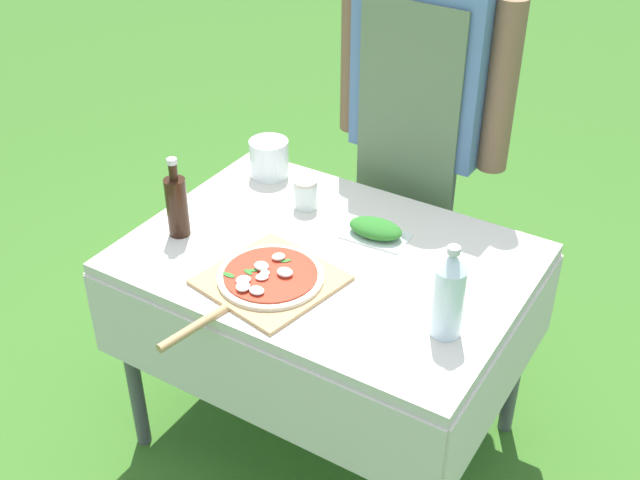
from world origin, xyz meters
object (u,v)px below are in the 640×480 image
mixing_tub (269,158)px  sauce_jar (306,195)px  person_cook (422,108)px  prep_table (327,280)px  pizza_on_peel (267,280)px  water_bottle (449,294)px  oil_bottle (177,205)px  herb_container (376,229)px

mixing_tub → sauce_jar: mixing_tub is taller
sauce_jar → person_cook: bearing=65.5°
prep_table → sauce_jar: (-0.19, 0.19, 0.14)m
person_cook → prep_table: bearing=92.5°
person_cook → mixing_tub: bearing=38.6°
person_cook → pizza_on_peel: bearing=87.8°
water_bottle → sauce_jar: bearing=152.3°
oil_bottle → sauce_jar: size_ratio=2.63×
prep_table → person_cook: (-0.01, 0.60, 0.32)m
person_cook → water_bottle: size_ratio=6.29×
herb_container → mixing_tub: mixing_tub is taller
person_cook → pizza_on_peel: person_cook is taller
prep_table → person_cook: bearing=90.5°
pizza_on_peel → herb_container: bearing=79.8°
prep_table → pizza_on_peel: 0.25m
sauce_jar → herb_container: bearing=-7.4°
pizza_on_peel → sauce_jar: (-0.13, 0.40, 0.03)m
oil_bottle → water_bottle: 0.87m
herb_container → sauce_jar: sauce_jar is taller
sauce_jar → mixing_tub: bearing=152.4°
prep_table → herb_container: size_ratio=5.68×
prep_table → herb_container: 0.21m
herb_container → oil_bottle: bearing=-150.1°
mixing_tub → oil_bottle: bearing=-93.0°
person_cook → water_bottle: person_cook is taller
person_cook → sauce_jar: size_ratio=17.11×
water_bottle → sauce_jar: water_bottle is taller
pizza_on_peel → herb_container: size_ratio=2.83×
person_cook → herb_container: size_ratio=8.13×
prep_table → sauce_jar: size_ratio=11.94×
oil_bottle → herb_container: 0.59m
oil_bottle → water_bottle: size_ratio=0.97×
herb_container → prep_table: bearing=-116.2°
water_bottle → sauce_jar: size_ratio=2.72×
prep_table → mixing_tub: size_ratio=8.74×
prep_table → sauce_jar: sauce_jar is taller
herb_container → pizza_on_peel: bearing=-111.1°
person_cook → oil_bottle: size_ratio=6.50×
oil_bottle → mixing_tub: oil_bottle is taller
person_cook → water_bottle: (0.44, -0.74, -0.10)m
prep_table → oil_bottle: 0.50m
water_bottle → mixing_tub: water_bottle is taller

